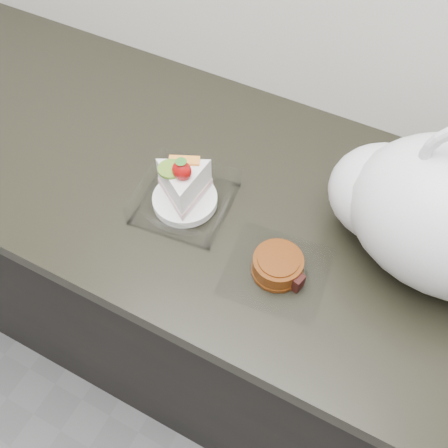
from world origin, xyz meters
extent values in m
cube|color=black|center=(0.00, 1.69, 0.43)|extent=(2.00, 0.60, 0.86)
cube|color=black|center=(0.00, 1.69, 0.88)|extent=(2.04, 0.64, 0.04)
cube|color=white|center=(-0.04, 1.62, 0.90)|extent=(0.19, 0.19, 0.00)
cylinder|color=white|center=(-0.04, 1.62, 0.91)|extent=(0.13, 0.13, 0.02)
ellipsoid|color=red|center=(-0.03, 1.61, 1.01)|extent=(0.04, 0.03, 0.04)
cone|color=#2D7223|center=(-0.03, 1.61, 1.03)|extent=(0.02, 0.02, 0.01)
cylinder|color=olive|center=(-0.06, 1.61, 1.00)|extent=(0.05, 0.05, 0.01)
cube|color=orange|center=(-0.05, 1.64, 1.00)|extent=(0.06, 0.04, 0.01)
cube|color=white|center=(0.19, 1.56, 0.90)|extent=(0.20, 0.19, 0.00)
cylinder|color=#69340C|center=(0.19, 1.56, 0.92)|extent=(0.11, 0.11, 0.04)
cylinder|color=#69340C|center=(0.19, 1.56, 0.91)|extent=(0.12, 0.12, 0.01)
cylinder|color=#69340C|center=(0.19, 1.56, 0.94)|extent=(0.09, 0.09, 0.00)
cube|color=black|center=(0.23, 1.55, 0.92)|extent=(0.03, 0.03, 0.03)
ellipsoid|color=white|center=(0.31, 1.73, 1.00)|extent=(0.20, 0.18, 0.17)
camera|label=1|loc=(0.31, 1.11, 1.67)|focal=40.00mm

